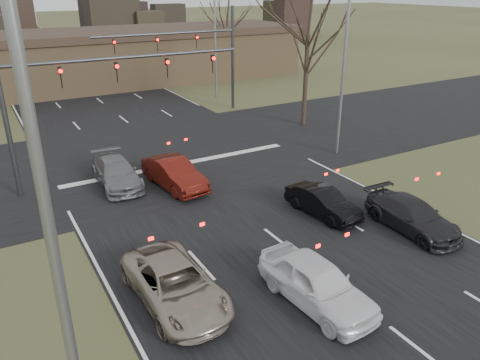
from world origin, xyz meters
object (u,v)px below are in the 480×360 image
object	(u,v)px
building	(99,58)
car_red_ahead	(174,174)
mast_arm_near	(75,85)
streetlight_right_far	(213,33)
streetlight_left	(71,274)
streetlight_right_near	(342,60)
car_black_hatch	(323,202)
car_silver_suv	(175,284)
car_white_sedan	(317,283)
car_grey_ahead	(116,173)
car_charcoal_sedan	(412,216)
mast_arm_far	(200,48)

from	to	relation	value
building	car_red_ahead	size ratio (longest dim) A/B	9.54
mast_arm_near	streetlight_right_far	bearing A→B (deg)	43.89
mast_arm_near	streetlight_left	xyz separation A→B (m)	(-3.59, -17.00, 0.51)
streetlight_right_near	car_black_hatch	size ratio (longest dim) A/B	2.66
car_silver_suv	car_red_ahead	distance (m)	9.39
streetlight_right_far	car_white_sedan	size ratio (longest dim) A/B	2.24
building	car_white_sedan	distance (m)	38.97
car_silver_suv	car_red_ahead	bearing A→B (deg)	65.99
car_silver_suv	car_grey_ahead	xyz separation A→B (m)	(1.13, 10.42, -0.00)
car_white_sedan	car_charcoal_sedan	distance (m)	6.81
mast_arm_near	streetlight_right_far	world-z (taller)	streetlight_right_far
car_grey_ahead	car_black_hatch	bearing A→B (deg)	-46.03
car_black_hatch	car_red_ahead	size ratio (longest dim) A/B	0.85
streetlight_right_far	car_charcoal_sedan	bearing A→B (deg)	-98.68
mast_arm_far	car_grey_ahead	bearing A→B (deg)	-132.59
car_black_hatch	car_charcoal_sedan	world-z (taller)	car_charcoal_sedan
mast_arm_near	car_charcoal_sedan	distance (m)	16.56
streetlight_right_far	car_silver_suv	size ratio (longest dim) A/B	2.04
car_charcoal_sedan	car_grey_ahead	size ratio (longest dim) A/B	0.96
streetlight_right_near	car_white_sedan	world-z (taller)	streetlight_right_near
streetlight_right_far	car_black_hatch	world-z (taller)	streetlight_right_far
mast_arm_far	car_charcoal_sedan	world-z (taller)	mast_arm_far
car_grey_ahead	car_red_ahead	xyz separation A→B (m)	(2.46, -1.74, 0.06)
streetlight_right_near	car_charcoal_sedan	xyz separation A→B (m)	(-3.46, -8.94, -4.94)
streetlight_left	car_charcoal_sedan	xyz separation A→B (m)	(14.18, 5.06, -4.94)
car_white_sedan	car_red_ahead	world-z (taller)	car_white_sedan
streetlight_right_near	car_silver_suv	distance (m)	17.05
streetlight_left	car_grey_ahead	world-z (taller)	streetlight_left
car_charcoal_sedan	car_white_sedan	bearing A→B (deg)	-162.03
streetlight_right_near	car_grey_ahead	bearing A→B (deg)	171.48
building	car_black_hatch	distance (m)	34.06
mast_arm_near	car_red_ahead	bearing A→B (deg)	-37.40
mast_arm_near	mast_arm_far	world-z (taller)	same
streetlight_right_near	car_silver_suv	world-z (taller)	streetlight_right_near
streetlight_left	mast_arm_near	bearing A→B (deg)	78.07
mast_arm_near	car_charcoal_sedan	world-z (taller)	mast_arm_near
streetlight_right_near	car_white_sedan	distance (m)	15.50
building	mast_arm_near	distance (m)	26.14
building	streetlight_left	world-z (taller)	streetlight_left
streetlight_right_near	car_white_sedan	bearing A→B (deg)	-132.85
car_grey_ahead	car_red_ahead	bearing A→B (deg)	-32.82
car_silver_suv	car_red_ahead	size ratio (longest dim) A/B	1.10
car_silver_suv	car_red_ahead	world-z (taller)	car_red_ahead
car_black_hatch	car_red_ahead	distance (m)	7.66
streetlight_right_far	car_grey_ahead	distance (m)	20.71
streetlight_right_far	car_grey_ahead	world-z (taller)	streetlight_right_far
building	streetlight_left	size ratio (longest dim) A/B	4.24
mast_arm_near	car_black_hatch	xyz separation A→B (m)	(8.22, -8.99, -4.45)
streetlight_right_far	car_black_hatch	xyz separation A→B (m)	(-6.33, -22.99, -4.97)
streetlight_right_far	car_charcoal_sedan	distance (m)	26.70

